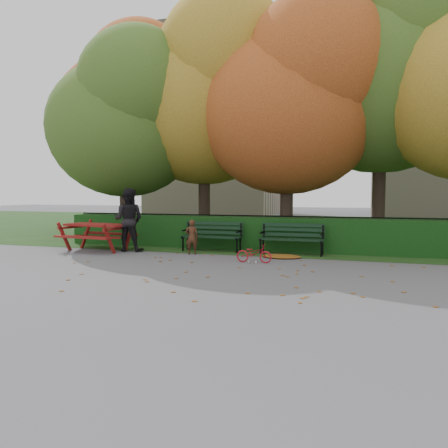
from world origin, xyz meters
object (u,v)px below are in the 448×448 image
(tree_d, at_px, (394,66))
(picnic_table, at_px, (97,230))
(bench_left, at_px, (213,234))
(tree_a, at_px, (129,117))
(bicycle, at_px, (254,253))
(tree_c, at_px, (296,99))
(bench_right, at_px, (292,236))
(adult, at_px, (128,220))
(tree_b, at_px, (211,94))
(child, at_px, (192,237))
(tree_f, at_px, (132,106))

(tree_d, bearing_deg, picnic_table, -152.03)
(bench_left, bearing_deg, tree_a, 154.24)
(bicycle, bearing_deg, tree_a, 56.73)
(tree_d, xyz_separation_m, bench_left, (-5.18, -3.53, -5.46))
(bench_left, bearing_deg, tree_c, 46.64)
(tree_a, distance_m, bench_right, 7.69)
(picnic_table, relative_size, bicycle, 2.29)
(picnic_table, bearing_deg, tree_d, 33.68)
(adult, xyz_separation_m, bicycle, (4.12, -0.95, -0.71))
(tree_d, relative_size, bicycle, 10.64)
(tree_d, distance_m, bench_right, 7.07)
(tree_d, xyz_separation_m, bench_right, (-2.78, -3.53, -5.46))
(tree_d, bearing_deg, bench_left, -145.74)
(picnic_table, bearing_deg, tree_c, 36.44)
(picnic_table, xyz_separation_m, adult, (0.97, 0.21, 0.31))
(bench_left, distance_m, picnic_table, 3.52)
(tree_a, bearing_deg, picnic_table, -79.74)
(bench_right, bearing_deg, tree_c, 96.70)
(tree_b, bearing_deg, picnic_table, -118.73)
(bicycle, bearing_deg, child, 65.91)
(adult, bearing_deg, bicycle, 158.17)
(tree_f, xyz_separation_m, child, (5.51, -6.38, -5.20))
(tree_d, relative_size, child, 9.65)
(tree_a, bearing_deg, tree_d, 10.33)
(tree_d, xyz_separation_m, adult, (-7.57, -4.33, -5.03))
(bicycle, bearing_deg, bench_right, -21.43)
(tree_c, distance_m, tree_d, 3.50)
(tree_b, xyz_separation_m, adult, (-1.25, -3.85, -4.46))
(bench_left, distance_m, adult, 2.56)
(tree_b, xyz_separation_m, tree_c, (3.28, -0.78, -0.58))
(child, bearing_deg, tree_b, -97.66)
(tree_d, bearing_deg, tree_f, 169.67)
(bicycle, bearing_deg, tree_f, 45.63)
(bench_left, bearing_deg, picnic_table, -163.29)
(tree_f, relative_size, bench_right, 5.10)
(tree_d, bearing_deg, tree_c, -157.39)
(tree_f, bearing_deg, bench_left, -43.51)
(bicycle, bearing_deg, tree_d, -33.61)
(tree_d, xyz_separation_m, child, (-5.51, -4.38, -5.48))
(bench_right, relative_size, child, 1.81)
(tree_a, relative_size, adult, 3.95)
(tree_c, bearing_deg, tree_a, -176.35)
(picnic_table, relative_size, adult, 1.09)
(picnic_table, bearing_deg, adult, 17.87)
(tree_d, distance_m, child, 8.92)
(tree_f, height_order, child, tree_f)
(tree_b, height_order, tree_d, tree_d)
(adult, bearing_deg, tree_a, -69.72)
(child, bearing_deg, tree_f, -68.74)
(tree_b, distance_m, adult, 6.02)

